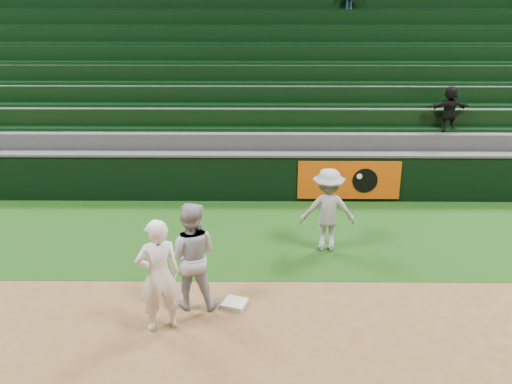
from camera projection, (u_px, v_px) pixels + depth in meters
ground at (217, 307)px, 10.01m from camera, size 70.00×70.00×0.00m
foul_grass at (227, 235)px, 12.81m from camera, size 36.00×4.20×0.01m
first_base at (235, 304)px, 10.04m from camera, size 0.49×0.49×0.09m
first_baseman at (158, 276)px, 9.08m from camera, size 0.83×0.70×1.95m
baserunner at (191, 256)px, 9.75m from camera, size 0.97×0.77×1.94m
base_coach at (328, 210)px, 11.83m from camera, size 1.16×0.68×1.79m
field_wall at (232, 176)px, 14.64m from camera, size 36.00×0.45×1.25m
stadium_seating at (237, 104)px, 17.79m from camera, size 36.00×5.95×5.48m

